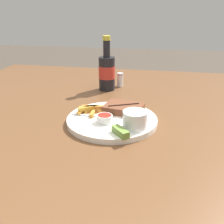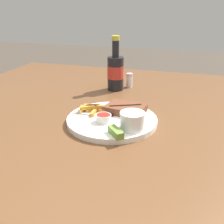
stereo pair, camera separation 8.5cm
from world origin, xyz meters
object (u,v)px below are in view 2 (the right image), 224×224
(steak_portion, at_px, (125,109))
(coleslaw_cup, at_px, (132,120))
(dinner_plate, at_px, (112,120))
(beer_bottle, at_px, (115,71))
(dipping_sauce_cup, at_px, (104,118))
(fork_utensil, at_px, (90,114))
(knife_utensil, at_px, (114,112))
(pickle_spear, at_px, (116,132))
(salt_shaker, at_px, (129,80))

(steak_portion, height_order, coleslaw_cup, coleslaw_cup)
(dinner_plate, bearing_deg, beer_bottle, 104.00)
(dipping_sauce_cup, relative_size, fork_utensil, 0.37)
(knife_utensil, bearing_deg, beer_bottle, 24.50)
(dinner_plate, xyz_separation_m, coleslaw_cup, (0.08, -0.06, 0.04))
(dinner_plate, relative_size, pickle_spear, 4.74)
(pickle_spear, relative_size, salt_shaker, 0.96)
(coleslaw_cup, distance_m, knife_utensil, 0.13)
(fork_utensil, distance_m, beer_bottle, 0.35)
(fork_utensil, bearing_deg, coleslaw_cup, -19.71)
(pickle_spear, height_order, knife_utensil, pickle_spear)
(coleslaw_cup, relative_size, knife_utensil, 0.45)
(fork_utensil, relative_size, beer_bottle, 0.57)
(beer_bottle, bearing_deg, knife_utensil, -75.11)
(salt_shaker, bearing_deg, knife_utensil, -85.34)
(pickle_spear, relative_size, beer_bottle, 0.26)
(fork_utensil, bearing_deg, steak_portion, 29.00)
(pickle_spear, xyz_separation_m, salt_shaker, (-0.08, 0.51, 0.00))
(pickle_spear, bearing_deg, beer_bottle, 105.90)
(dinner_plate, bearing_deg, fork_utensil, 177.69)
(dipping_sauce_cup, xyz_separation_m, knife_utensil, (0.01, 0.08, -0.01))
(steak_portion, xyz_separation_m, dipping_sauce_cup, (-0.05, -0.10, 0.00))
(steak_portion, xyz_separation_m, fork_utensil, (-0.11, -0.05, -0.01))
(pickle_spear, relative_size, knife_utensil, 0.38)
(beer_bottle, bearing_deg, coleslaw_cup, -67.67)
(fork_utensil, relative_size, salt_shaker, 2.07)
(steak_portion, height_order, beer_bottle, beer_bottle)
(dipping_sauce_cup, bearing_deg, salt_shaker, 92.26)
(pickle_spear, distance_m, salt_shaker, 0.52)
(pickle_spear, bearing_deg, steak_portion, 94.66)
(coleslaw_cup, xyz_separation_m, pickle_spear, (-0.04, -0.05, -0.02))
(steak_portion, height_order, pickle_spear, steak_portion)
(fork_utensil, distance_m, salt_shaker, 0.40)
(dipping_sauce_cup, height_order, beer_bottle, beer_bottle)
(steak_portion, bearing_deg, pickle_spear, -85.34)
(dipping_sauce_cup, bearing_deg, steak_portion, 64.02)
(knife_utensil, bearing_deg, dipping_sauce_cup, -179.44)
(coleslaw_cup, relative_size, salt_shaker, 1.14)
(steak_portion, xyz_separation_m, pickle_spear, (0.01, -0.17, -0.00))
(coleslaw_cup, bearing_deg, fork_utensil, 157.98)
(fork_utensil, xyz_separation_m, beer_bottle, (-0.01, 0.34, 0.06))
(salt_shaker, bearing_deg, steak_portion, -79.28)
(steak_portion, bearing_deg, salt_shaker, 100.72)
(beer_bottle, bearing_deg, dipping_sauce_cup, -79.73)
(pickle_spear, height_order, salt_shaker, salt_shaker)
(dinner_plate, xyz_separation_m, salt_shaker, (-0.03, 0.40, 0.02))
(dipping_sauce_cup, height_order, salt_shaker, salt_shaker)
(fork_utensil, bearing_deg, salt_shaker, 85.92)
(beer_bottle, relative_size, salt_shaker, 3.64)
(dipping_sauce_cup, bearing_deg, coleslaw_cup, -12.70)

